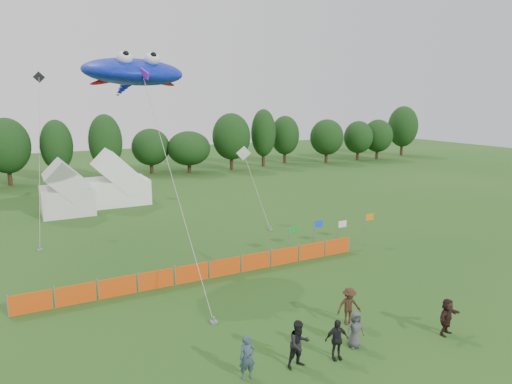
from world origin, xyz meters
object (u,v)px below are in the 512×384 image
spectator_a (247,357)px  spectator_e (355,329)px  stingray_kite (133,73)px  tent_right (117,183)px  spectator_d (337,339)px  tent_left (66,192)px  spectator_f (447,317)px  spectator_c (349,306)px  barrier_fence (209,270)px  spectator_b (299,344)px

spectator_a → spectator_e: bearing=7.7°
spectator_a → stingray_kite: 18.87m
tent_right → spectator_d: size_ratio=3.39×
tent_left → tent_right: size_ratio=0.78×
spectator_e → spectator_f: spectator_f is taller
spectator_f → spectator_c: bearing=126.2°
spectator_f → stingray_kite: (-8.87, 16.72, 10.68)m
spectator_a → spectator_f: size_ratio=1.03×
barrier_fence → spectator_c: spectator_c is taller
spectator_b → spectator_d: spectator_b is taller
spectator_d → spectator_f: size_ratio=1.01×
tent_left → spectator_e: tent_left is taller
barrier_fence → spectator_f: spectator_f is taller
spectator_b → spectator_c: bearing=24.1°
tent_left → spectator_e: bearing=-74.8°
barrier_fence → stingray_kite: size_ratio=1.04×
spectator_d → stingray_kite: bearing=114.2°
tent_right → spectator_e: size_ratio=3.63×
barrier_fence → spectator_a: (-2.29, -9.38, 0.33)m
spectator_d → spectator_e: spectator_d is taller
barrier_fence → stingray_kite: stingray_kite is taller
tent_right → tent_left: bearing=-156.6°
spectator_a → spectator_b: 2.06m
tent_right → stingray_kite: bearing=-95.8°
tent_left → spectator_f: bearing=-68.3°
spectator_d → spectator_a: bearing=-175.7°
spectator_e → stingray_kite: (-4.75, 15.68, 10.72)m
tent_left → spectator_f: 32.60m
tent_right → spectator_a: (-1.67, -31.18, -1.15)m
tent_left → spectator_c: (8.94, -27.61, -1.06)m
tent_right → stingray_kite: 18.35m
stingray_kite → spectator_b: bearing=-82.9°
spectator_c → spectator_f: 4.10m
spectator_a → spectator_e: spectator_a is taller
barrier_fence → spectator_d: bearing=-82.3°
spectator_a → spectator_e: 4.83m
spectator_f → spectator_d: bearing=159.5°
tent_left → stingray_kite: size_ratio=0.23×
spectator_a → barrier_fence: bearing=85.4°
barrier_fence → spectator_a: size_ratio=11.99×
barrier_fence → spectator_b: size_ratio=10.71×
tent_left → spectator_a: 29.31m
tent_left → spectator_f: size_ratio=2.67×
stingray_kite → spectator_a: bearing=-90.3°
spectator_e → stingray_kite: size_ratio=0.08×
tent_left → spectator_f: tent_left is taller
spectator_d → spectator_f: (5.33, -0.68, -0.01)m
spectator_d → spectator_e: 1.26m
tent_left → spectator_d: size_ratio=2.64×
spectator_b → spectator_e: (2.78, 0.13, -0.16)m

